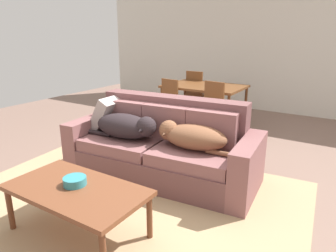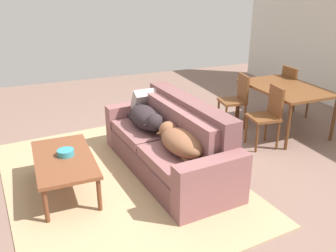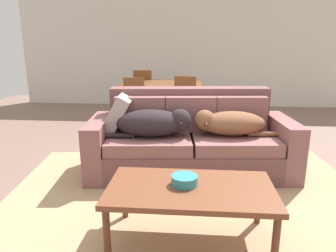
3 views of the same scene
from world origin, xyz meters
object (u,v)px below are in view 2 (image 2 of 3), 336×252
dog_on_right_cushion (180,141)px  dining_chair_near_right (268,114)px  bowl_on_coffee_table (66,153)px  dining_chair_near_left (236,98)px  couch (171,145)px  dog_on_left_cushion (147,118)px  coffee_table (64,161)px  throw_pillow_by_left_arm (147,103)px  dining_chair_far_left (292,90)px  dining_table (285,90)px

dog_on_right_cushion → dining_chair_near_right: dining_chair_near_right is taller
bowl_on_coffee_table → dining_chair_near_left: (-0.96, 2.93, 0.02)m
couch → dining_chair_near_left: couch is taller
couch → bowl_on_coffee_table: (-0.03, -1.33, 0.12)m
bowl_on_coffee_table → dining_chair_near_right: (-0.10, 2.93, 0.04)m
dog_on_left_cushion → dog_on_right_cushion: (0.80, 0.12, -0.01)m
dog_on_left_cushion → dining_chair_near_right: 1.81m
dog_on_left_cushion → dining_chair_near_left: size_ratio=1.05×
dog_on_left_cushion → coffee_table: size_ratio=0.78×
dog_on_left_cushion → throw_pillow_by_left_arm: size_ratio=2.05×
dining_chair_near_right → dining_chair_far_left: dining_chair_far_left is taller
bowl_on_coffee_table → dining_table: 3.61m
couch → coffee_table: couch is taller
bowl_on_coffee_table → dining_chair_near_left: bearing=108.2°
dog_on_right_cushion → dining_table: (-0.96, 2.31, 0.08)m
dining_table → dining_chair_near_left: 0.79m
bowl_on_coffee_table → throw_pillow_by_left_arm: bearing=121.8°
dining_table → dining_chair_near_right: bearing=-56.6°
coffee_table → dining_chair_near_left: 3.14m
dog_on_right_cushion → dining_table: dog_on_right_cushion is taller
dining_table → dining_chair_far_left: bearing=129.4°
couch → bowl_on_coffee_table: bearing=-96.5°
dog_on_left_cushion → dog_on_right_cushion: bearing=3.2°
coffee_table → dining_table: size_ratio=0.86×
throw_pillow_by_left_arm → coffee_table: size_ratio=0.38×
dog_on_right_cushion → dog_on_left_cushion: bearing=-176.8°
throw_pillow_by_left_arm → couch: bearing=2.0°
coffee_table → bowl_on_coffee_table: bearing=143.3°
dog_on_left_cushion → coffee_table: dog_on_left_cushion is taller
dog_on_right_cushion → bowl_on_coffee_table: bearing=-114.6°
dog_on_left_cushion → dining_table: size_ratio=0.67×
dog_on_left_cushion → coffee_table: 1.26m
couch → dining_chair_near_right: bearing=89.4°
dining_table → dining_chair_near_right: (0.42, -0.63, -0.17)m
dining_chair_near_left → coffee_table: bearing=-62.8°
dog_on_right_cushion → dining_chair_far_left: 3.17m
throw_pillow_by_left_arm → bowl_on_coffee_table: bearing=-58.2°
dog_on_right_cushion → throw_pillow_by_left_arm: size_ratio=1.99×
dog_on_left_cushion → dining_table: (-0.16, 2.43, 0.07)m
dining_chair_near_right → dining_chair_far_left: bearing=133.4°
coffee_table → dining_chair_far_left: 4.25m
dog_on_right_cushion → dining_chair_near_right: (-0.54, 1.67, -0.08)m
dog_on_right_cushion → throw_pillow_by_left_arm: 1.25m
dog_on_left_cushion → dining_chair_near_left: 1.90m
dog_on_right_cushion → throw_pillow_by_left_arm: throw_pillow_by_left_arm is taller
coffee_table → dining_chair_near_right: (-0.15, 2.96, 0.12)m
dog_on_right_cushion → coffee_table: bearing=-112.3°
couch → dog_on_right_cushion: 0.48m
bowl_on_coffee_table → dining_chair_far_left: (-0.96, 4.10, 0.03)m
coffee_table → dining_chair_near_right: bearing=92.8°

